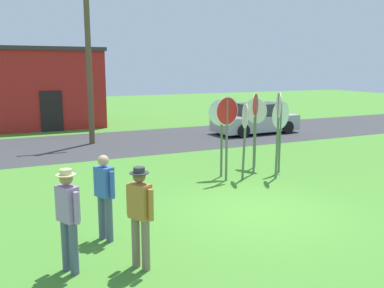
# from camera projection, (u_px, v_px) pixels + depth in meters

# --- Properties ---
(ground_plane) EXTENTS (80.00, 80.00, 0.00)m
(ground_plane) POSITION_uv_depth(u_px,v_px,m) (257.00, 211.00, 9.88)
(ground_plane) COLOR #47842D
(street_asphalt) EXTENTS (60.00, 6.40, 0.01)m
(street_asphalt) POSITION_uv_depth(u_px,v_px,m) (128.00, 142.00, 18.98)
(street_asphalt) COLOR #38383A
(street_asphalt) RESTS_ON ground
(building_background) EXTENTS (5.98, 4.14, 4.35)m
(building_background) POSITION_uv_depth(u_px,v_px,m) (46.00, 88.00, 23.48)
(building_background) COLOR #B2231E
(building_background) RESTS_ON ground
(utility_pole) EXTENTS (1.80, 0.24, 8.01)m
(utility_pole) POSITION_uv_depth(u_px,v_px,m) (88.00, 46.00, 17.86)
(utility_pole) COLOR brown
(utility_pole) RESTS_ON ground
(parked_car_on_street) EXTENTS (4.36, 2.13, 1.51)m
(parked_car_on_street) POSITION_uv_depth(u_px,v_px,m) (256.00, 120.00, 21.43)
(parked_car_on_street) COLOR #A5A8AD
(parked_car_on_street) RESTS_ON ground
(stop_sign_center_cluster) EXTENTS (0.36, 0.69, 2.60)m
(stop_sign_center_cluster) POSITION_uv_depth(u_px,v_px,m) (278.00, 120.00, 12.49)
(stop_sign_center_cluster) COLOR #51664C
(stop_sign_center_cluster) RESTS_ON ground
(stop_sign_leaning_left) EXTENTS (0.80, 0.22, 2.39)m
(stop_sign_leaning_left) POSITION_uv_depth(u_px,v_px,m) (222.00, 123.00, 12.73)
(stop_sign_leaning_left) COLOR #51664C
(stop_sign_leaning_left) RESTS_ON ground
(stop_sign_low_front) EXTENTS (0.54, 0.49, 2.54)m
(stop_sign_low_front) POSITION_uv_depth(u_px,v_px,m) (255.00, 119.00, 13.06)
(stop_sign_low_front) COLOR #51664C
(stop_sign_low_front) RESTS_ON ground
(stop_sign_rear_right) EXTENTS (0.36, 0.76, 2.32)m
(stop_sign_rear_right) POSITION_uv_depth(u_px,v_px,m) (256.00, 120.00, 13.92)
(stop_sign_rear_right) COLOR #51664C
(stop_sign_rear_right) RESTS_ON ground
(stop_sign_nearest) EXTENTS (0.85, 0.28, 2.29)m
(stop_sign_nearest) POSITION_uv_depth(u_px,v_px,m) (280.00, 123.00, 13.27)
(stop_sign_nearest) COLOR #51664C
(stop_sign_nearest) RESTS_ON ground
(stop_sign_far_back) EXTENTS (0.30, 0.73, 2.30)m
(stop_sign_far_back) POSITION_uv_depth(u_px,v_px,m) (245.00, 127.00, 12.41)
(stop_sign_far_back) COLOR #51664C
(stop_sign_far_back) RESTS_ON ground
(stop_sign_leaning_right) EXTENTS (0.82, 0.19, 2.48)m
(stop_sign_leaning_right) POSITION_uv_depth(u_px,v_px,m) (227.00, 123.00, 12.26)
(stop_sign_leaning_right) COLOR #51664C
(stop_sign_leaning_right) RESTS_ON ground
(person_on_left) EXTENTS (0.35, 0.53, 1.69)m
(person_on_left) POSITION_uv_depth(u_px,v_px,m) (105.00, 193.00, 8.09)
(person_on_left) COLOR #4C5670
(person_on_left) RESTS_ON ground
(person_with_sunhat) EXTENTS (0.35, 0.52, 1.74)m
(person_with_sunhat) POSITION_uv_depth(u_px,v_px,m) (68.00, 215.00, 6.79)
(person_with_sunhat) COLOR #4C5670
(person_with_sunhat) RESTS_ON ground
(person_holding_notes) EXTENTS (0.37, 0.51, 1.74)m
(person_holding_notes) POSITION_uv_depth(u_px,v_px,m) (140.00, 212.00, 6.93)
(person_holding_notes) COLOR #7A6B56
(person_holding_notes) RESTS_ON ground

